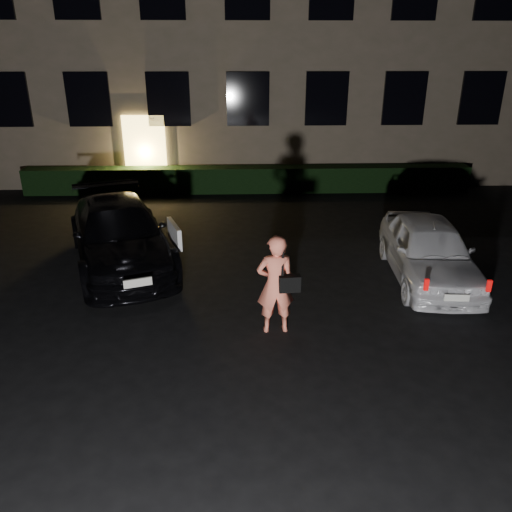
{
  "coord_description": "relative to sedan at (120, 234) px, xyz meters",
  "views": [
    {
      "loc": [
        -0.32,
        -6.17,
        4.49
      ],
      "look_at": [
        -0.04,
        2.0,
        1.11
      ],
      "focal_mm": 35.0,
      "sensor_mm": 36.0,
      "label": 1
    }
  ],
  "objects": [
    {
      "name": "ground",
      "position": [
        3.01,
        -4.37,
        -0.7
      ],
      "size": [
        80.0,
        80.0,
        0.0
      ],
      "primitive_type": "plane",
      "color": "black",
      "rests_on": "ground"
    },
    {
      "name": "building",
      "position": [
        3.01,
        10.62,
        5.3
      ],
      "size": [
        20.0,
        8.11,
        12.0
      ],
      "color": "#6A604C",
      "rests_on": "ground"
    },
    {
      "name": "hedge",
      "position": [
        3.01,
        6.13,
        -0.27
      ],
      "size": [
        15.0,
        0.7,
        0.85
      ],
      "primitive_type": "cube",
      "color": "black",
      "rests_on": "ground"
    },
    {
      "name": "sedan",
      "position": [
        0.0,
        0.0,
        0.0
      ],
      "size": [
        3.45,
        5.19,
        1.4
      ],
      "rotation": [
        0.0,
        0.0,
        0.34
      ],
      "color": "black",
      "rests_on": "ground"
    },
    {
      "name": "hatch",
      "position": [
        6.6,
        -1.05,
        -0.05
      ],
      "size": [
        1.82,
        3.9,
        1.29
      ],
      "rotation": [
        0.0,
        0.0,
        -0.08
      ],
      "color": "white",
      "rests_on": "ground"
    },
    {
      "name": "man",
      "position": [
        3.27,
        -3.07,
        0.18
      ],
      "size": [
        0.74,
        0.47,
        1.75
      ],
      "rotation": [
        0.0,
        0.0,
        3.22
      ],
      "color": "#FF7C60",
      "rests_on": "ground"
    }
  ]
}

